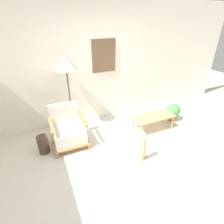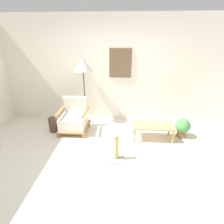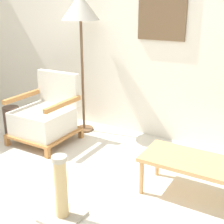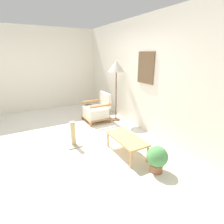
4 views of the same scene
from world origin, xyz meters
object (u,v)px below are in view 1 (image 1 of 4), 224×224
Objects in this scene: floor_lamp at (66,65)px; scratching_post at (142,152)px; coffee_table at (153,117)px; armchair at (68,131)px; potted_plant at (173,111)px; vase at (43,144)px.

floor_lamp is 2.21m from scratching_post.
coffee_table is at bearing -24.11° from floor_lamp.
potted_plant is (2.58, -0.11, -0.05)m from armchair.
vase is 1.87m from scratching_post.
armchair is 0.47× the size of floor_lamp.
scratching_post is at bearing -148.02° from potted_plant.
armchair is at bearing -110.68° from floor_lamp.
vase is (-2.39, 0.18, -0.13)m from coffee_table.
armchair is 1.90m from coffee_table.
floor_lamp is 4.66× the size of vase.
floor_lamp is at bearing 119.76° from scratching_post.
scratching_post is at bearing -43.95° from armchair.
armchair is 2.58m from potted_plant.
potted_plant is 0.84× the size of scratching_post.
coffee_table is at bearing -7.38° from armchair.
floor_lamp is 3.72× the size of potted_plant.
coffee_table is 2.52× the size of vase.
vase is at bearing 148.42° from scratching_post.
vase is at bearing 175.76° from coffee_table.
floor_lamp is at bearing 165.43° from potted_plant.
armchair is 1.48× the size of scratching_post.
scratching_post is at bearing -31.58° from vase.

